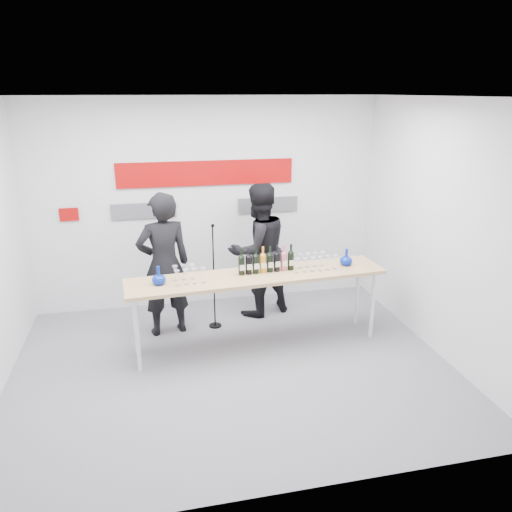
# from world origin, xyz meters

# --- Properties ---
(ground) EXTENTS (5.00, 5.00, 0.00)m
(ground) POSITION_xyz_m (0.00, 0.00, 0.00)
(ground) COLOR slate
(ground) RESTS_ON ground
(back_wall) EXTENTS (5.00, 0.04, 3.00)m
(back_wall) POSITION_xyz_m (0.00, 2.00, 1.50)
(back_wall) COLOR silver
(back_wall) RESTS_ON ground
(signage) EXTENTS (3.38, 0.02, 0.79)m
(signage) POSITION_xyz_m (-0.06, 1.97, 1.81)
(signage) COLOR #A20706
(signage) RESTS_ON back_wall
(tasting_table) EXTENTS (3.19, 0.84, 0.95)m
(tasting_table) POSITION_xyz_m (0.40, 0.44, 0.87)
(tasting_table) COLOR tan
(tasting_table) RESTS_ON ground
(wine_bottles) EXTENTS (0.71, 0.12, 0.33)m
(wine_bottles) POSITION_xyz_m (0.52, 0.50, 1.11)
(wine_bottles) COLOR black
(wine_bottles) RESTS_ON tasting_table
(decanter_left) EXTENTS (0.16, 0.16, 0.21)m
(decanter_left) POSITION_xyz_m (-0.78, 0.38, 1.05)
(decanter_left) COLOR #072292
(decanter_left) RESTS_ON tasting_table
(decanter_right) EXTENTS (0.16, 0.16, 0.21)m
(decanter_right) POSITION_xyz_m (1.57, 0.54, 1.05)
(decanter_right) COLOR #072292
(decanter_right) RESTS_ON tasting_table
(glasses_left) EXTENTS (0.37, 0.24, 0.18)m
(glasses_left) POSITION_xyz_m (-0.45, 0.37, 1.04)
(glasses_left) COLOR silver
(glasses_left) RESTS_ON tasting_table
(glasses_right) EXTENTS (0.57, 0.25, 0.18)m
(glasses_right) POSITION_xyz_m (1.10, 0.48, 1.04)
(glasses_right) COLOR silver
(glasses_right) RESTS_ON tasting_table
(presenter_left) EXTENTS (0.76, 0.58, 1.89)m
(presenter_left) POSITION_xyz_m (-0.69, 1.06, 0.94)
(presenter_left) COLOR black
(presenter_left) RESTS_ON ground
(presenter_right) EXTENTS (1.10, 0.98, 1.88)m
(presenter_right) POSITION_xyz_m (0.62, 1.39, 0.94)
(presenter_right) COLOR black
(presenter_right) RESTS_ON ground
(mic_stand) EXTENTS (0.17, 0.17, 1.45)m
(mic_stand) POSITION_xyz_m (-0.05, 1.07, 0.44)
(mic_stand) COLOR black
(mic_stand) RESTS_ON ground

